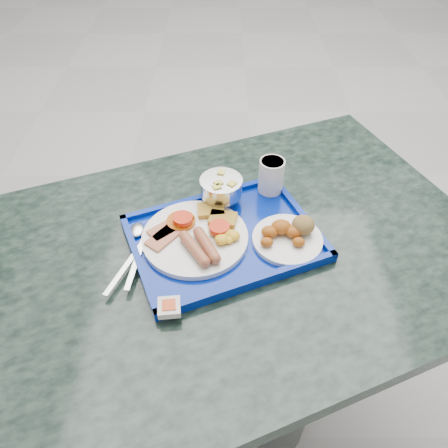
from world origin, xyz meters
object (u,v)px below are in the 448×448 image
(juice_cup, at_px, (271,175))
(main_plate, at_px, (198,235))
(tray, at_px, (224,239))
(table, at_px, (227,299))
(bread_plate, at_px, (289,234))
(fruit_bowl, at_px, (221,187))

(juice_cup, bearing_deg, main_plate, -135.10)
(main_plate, bearing_deg, tray, 5.00)
(table, relative_size, main_plate, 5.87)
(bread_plate, relative_size, fruit_bowl, 1.54)
(table, relative_size, bread_plate, 8.89)
(main_plate, bearing_deg, table, -14.32)
(main_plate, relative_size, bread_plate, 1.51)
(tray, bearing_deg, main_plate, -175.00)
(bread_plate, distance_m, juice_cup, 0.18)
(bread_plate, bearing_deg, tray, 177.05)
(table, xyz_separation_m, juice_cup, (0.11, 0.19, 0.24))
(tray, bearing_deg, juice_cup, 55.38)
(main_plate, relative_size, fruit_bowl, 2.33)
(juice_cup, bearing_deg, table, -119.92)
(main_plate, xyz_separation_m, juice_cup, (0.17, 0.17, 0.03))
(tray, xyz_separation_m, bread_plate, (0.14, -0.01, 0.02))
(tray, bearing_deg, bread_plate, -2.95)
(tray, distance_m, fruit_bowl, 0.13)
(table, distance_m, tray, 0.19)
(table, bearing_deg, tray, 107.77)
(tray, height_order, fruit_bowl, fruit_bowl)
(bread_plate, bearing_deg, table, -174.09)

